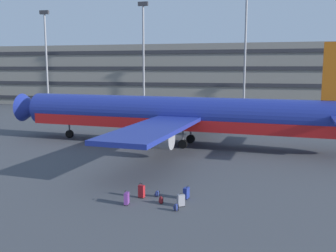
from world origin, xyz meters
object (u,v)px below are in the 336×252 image
(airliner, at_px, (178,115))
(suitcase_small, at_px, (186,193))
(suitcase_purple, at_px, (181,200))
(backpack_silver, at_px, (161,200))
(backpack_orange, at_px, (157,194))
(suitcase_scuffed, at_px, (127,198))
(backpack_large, at_px, (176,207))
(suitcase_black, at_px, (142,191))

(airliner, height_order, suitcase_small, airliner)
(airliner, relative_size, suitcase_purple, 48.10)
(airliner, distance_m, backpack_silver, 17.82)
(backpack_orange, bearing_deg, suitcase_scuffed, -127.28)
(airliner, height_order, backpack_large, airliner)
(backpack_orange, relative_size, backpack_large, 0.95)
(backpack_orange, bearing_deg, backpack_silver, -64.94)
(backpack_silver, bearing_deg, suitcase_scuffed, -163.10)
(airliner, distance_m, suitcase_small, 16.86)
(backpack_silver, bearing_deg, backpack_large, -38.40)
(airliner, distance_m, suitcase_scuffed, 18.18)
(suitcase_black, relative_size, backpack_large, 2.00)
(suitcase_black, xyz_separation_m, suitcase_small, (2.73, 0.46, -0.04))
(airliner, height_order, suitcase_black, airliner)
(airliner, xyz_separation_m, suitcase_small, (4.00, -16.14, -2.75))
(suitcase_small, distance_m, suitcase_scuffed, 3.69)
(suitcase_small, bearing_deg, airliner, 103.90)
(suitcase_black, relative_size, suitcase_small, 1.17)
(suitcase_small, distance_m, backpack_orange, 1.86)
(airliner, xyz_separation_m, backpack_large, (3.82, -18.25, -2.93))
(backpack_orange, bearing_deg, suitcase_purple, -36.03)
(suitcase_scuffed, relative_size, backpack_silver, 1.61)
(airliner, bearing_deg, suitcase_small, -76.10)
(suitcase_purple, xyz_separation_m, backpack_silver, (-1.23, 0.10, -0.15))
(suitcase_black, height_order, suitcase_small, suitcase_black)
(suitcase_black, height_order, suitcase_scuffed, suitcase_black)
(suitcase_small, bearing_deg, backpack_silver, -136.33)
(suitcase_purple, xyz_separation_m, suitcase_small, (0.06, 1.33, 0.00))
(suitcase_scuffed, bearing_deg, backpack_silver, 16.90)
(airliner, height_order, backpack_orange, airliner)
(suitcase_purple, distance_m, backpack_orange, 2.22)
(suitcase_purple, height_order, backpack_silver, suitcase_purple)
(backpack_large, bearing_deg, suitcase_purple, 81.27)
(suitcase_purple, xyz_separation_m, backpack_large, (-0.12, -0.78, -0.17))
(airliner, distance_m, suitcase_purple, 18.12)
(backpack_orange, distance_m, backpack_silver, 1.33)
(backpack_large, bearing_deg, airliner, 101.82)
(airliner, bearing_deg, suitcase_purple, -77.30)
(suitcase_black, bearing_deg, backpack_orange, 26.24)
(suitcase_purple, height_order, backpack_large, suitcase_purple)
(suitcase_small, height_order, backpack_silver, suitcase_small)
(suitcase_black, distance_m, suitcase_small, 2.76)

